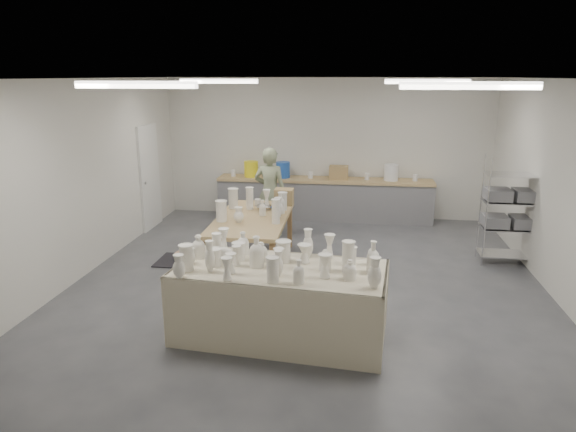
# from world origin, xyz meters

# --- Properties ---
(room) EXTENTS (8.00, 8.02, 3.00)m
(room) POSITION_xyz_m (-0.11, 0.08, 2.06)
(room) COLOR #424449
(room) RESTS_ON ground
(back_counter) EXTENTS (4.60, 0.60, 1.24)m
(back_counter) POSITION_xyz_m (-0.01, 3.68, 0.49)
(back_counter) COLOR tan
(back_counter) RESTS_ON ground
(wire_shelf) EXTENTS (0.88, 0.48, 1.80)m
(wire_shelf) POSITION_xyz_m (3.20, 1.40, 0.92)
(wire_shelf) COLOR silver
(wire_shelf) RESTS_ON ground
(drying_table) EXTENTS (2.56, 1.38, 1.24)m
(drying_table) POSITION_xyz_m (-0.17, -1.59, 0.47)
(drying_table) COLOR olive
(drying_table) RESTS_ON ground
(work_table) EXTENTS (1.16, 2.26, 1.22)m
(work_table) POSITION_xyz_m (-0.90, 0.79, 0.85)
(work_table) COLOR tan
(work_table) RESTS_ON ground
(rug) EXTENTS (1.00, 0.70, 0.02)m
(rug) POSITION_xyz_m (-2.10, 0.71, 0.01)
(rug) COLOR black
(rug) RESTS_ON ground
(cat) EXTENTS (0.51, 0.40, 0.20)m
(cat) POSITION_xyz_m (-2.08, 0.69, 0.12)
(cat) COLOR white
(cat) RESTS_ON rug
(potter) EXTENTS (0.68, 0.50, 1.73)m
(potter) POSITION_xyz_m (-0.96, 2.39, 0.87)
(potter) COLOR gray
(potter) RESTS_ON ground
(red_stool) EXTENTS (0.47, 0.47, 0.34)m
(red_stool) POSITION_xyz_m (-0.96, 2.66, 0.30)
(red_stool) COLOR red
(red_stool) RESTS_ON ground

